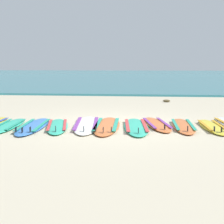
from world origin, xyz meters
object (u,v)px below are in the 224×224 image
Objects in this scene: surfboard_7 at (157,124)px; surfboard_2 at (33,126)px; surfboard_1 at (9,125)px; surfboard_8 at (183,126)px; surfboard_4 at (87,125)px; surfboard_6 at (136,127)px; surfboard_3 at (57,126)px; surfboard_5 at (107,126)px; surfboard_9 at (212,127)px.

surfboard_2 is at bearing -169.19° from surfboard_7.
surfboard_8 is (4.27, 0.40, -0.00)m from surfboard_1.
surfboard_6 is (1.24, -0.14, 0.00)m from surfboard_4.
surfboard_1 is 1.91m from surfboard_4.
surfboard_4 is 1.23× the size of surfboard_8.
surfboard_7 is 1.03× the size of surfboard_8.
surfboard_2 and surfboard_3 have the same top height.
surfboard_1 and surfboard_2 have the same top height.
surfboard_6 is at bearing 4.61° from surfboard_2.
surfboard_5 is at bearing 8.67° from surfboard_3.
surfboard_4 is (1.89, 0.32, -0.00)m from surfboard_1.
surfboard_2 is 0.99× the size of surfboard_6.
surfboard_4 is (0.68, 0.26, -0.00)m from surfboard_3.
surfboard_2 is 1.09× the size of surfboard_7.
surfboard_8 is at bearing 1.99° from surfboard_4.
surfboard_4 is 1.27× the size of surfboard_9.
surfboard_6 is 1.85m from surfboard_9.
surfboard_1 and surfboard_7 have the same top height.
surfboard_1 is 0.99× the size of surfboard_8.
surfboard_6 is at bearing -174.62° from surfboard_9.
surfboard_3 and surfboard_4 have the same top height.
surfboard_4 is 1.24m from surfboard_6.
surfboard_9 is at bearing 4.93° from surfboard_2.
surfboard_4 is at bearing 170.98° from surfboard_5.
surfboard_2 is 1.11× the size of surfboard_3.
surfboard_1 is at bearing 178.13° from surfboard_2.
surfboard_4 is (1.25, 0.34, -0.00)m from surfboard_2.
surfboard_8 is (2.39, 0.08, 0.00)m from surfboard_4.
surfboard_8 is at bearing 6.58° from surfboard_2.
surfboard_9 is (4.96, 0.35, 0.00)m from surfboard_1.
surfboard_2 is at bearing -175.07° from surfboard_9.
surfboard_1 is 0.83× the size of surfboard_5.
surfboard_1 is at bearing -175.93° from surfboard_9.
surfboard_7 is 0.66m from surfboard_8.
surfboard_2 and surfboard_8 have the same top height.
surfboard_1 and surfboard_8 have the same top height.
surfboard_9 is (1.84, 0.17, 0.00)m from surfboard_6.
surfboard_1 is 2.42m from surfboard_5.
surfboard_4 is 0.52m from surfboard_5.
surfboard_2 is 2.50m from surfboard_6.
surfboard_1 is 0.99× the size of surfboard_3.
surfboard_3 is 2.48m from surfboard_7.
surfboard_2 and surfboard_9 have the same top height.
surfboard_3 is 0.82× the size of surfboard_4.
surfboard_3 is 1.01× the size of surfboard_8.
surfboard_3 is (0.58, 0.07, -0.00)m from surfboard_2.
surfboard_1 is at bearing -171.36° from surfboard_7.
surfboard_5 is 1.87m from surfboard_8.
surfboard_8 is (3.64, 0.42, -0.00)m from surfboard_2.
surfboard_4 is 1.19× the size of surfboard_7.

